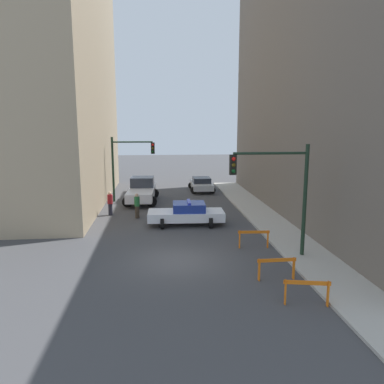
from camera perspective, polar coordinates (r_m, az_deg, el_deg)
The scene contains 14 objects.
ground_plane at distance 17.54m, azimuth -2.21°, elevation -10.41°, with size 120.00×120.00×0.00m, color #424244.
sidewalk_right at distance 18.87m, azimuth 17.19°, elevation -9.17°, with size 2.40×44.00×0.12m.
building_corner_left at distance 32.64m, azimuth -26.43°, elevation 16.72°, with size 14.00×20.00×20.85m.
building_right at distance 28.39m, azimuth 25.82°, elevation 15.18°, with size 12.00×28.00×18.20m.
traffic_light_near at distance 17.48m, azimuth 13.39°, elevation 1.23°, with size 3.64×0.35×5.20m.
traffic_light_far at distance 30.45m, azimuth -9.94°, elevation 4.88°, with size 3.44×0.35×5.20m.
police_car at distance 23.30m, azimuth -0.82°, elevation -3.29°, with size 4.76×2.46×1.52m.
white_truck at distance 30.48m, azimuth -7.67°, elevation 0.21°, with size 2.81×5.49×1.90m.
parked_car_near at distance 35.03m, azimuth 1.44°, elevation 1.24°, with size 2.28×4.30×1.31m.
pedestrian_crossing at distance 25.23m, azimuth -8.37°, elevation -2.02°, with size 0.51×0.51×1.66m.
pedestrian_corner at distance 26.29m, azimuth -12.37°, elevation -1.65°, with size 0.50×0.50×1.66m.
barrier_front at distance 13.90m, azimuth 17.09°, elevation -13.89°, with size 1.58×0.44×0.90m.
barrier_mid at distance 15.69m, azimuth 12.78°, elevation -10.82°, with size 1.60×0.20×0.90m.
barrier_back at distance 19.31m, azimuth 9.40°, elevation -6.65°, with size 1.60×0.25×0.90m.
Camera 1 is at (-0.86, -16.39, 6.21)m, focal length 35.00 mm.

